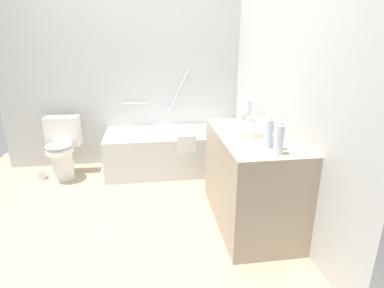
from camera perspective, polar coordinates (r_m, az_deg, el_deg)
ground_plane at (r=3.21m, az=-11.04°, el=-11.90°), size 3.80×3.80×0.00m
wall_back_tiled at (r=4.14m, az=-11.32°, el=13.08°), size 3.20×0.10×2.45m
wall_right_mirror at (r=3.04m, az=16.23°, el=10.65°), size 0.10×3.02×2.45m
bathtub at (r=3.96m, az=-3.42°, el=-1.01°), size 1.66×0.71×1.26m
toilet at (r=4.05m, az=-22.62°, el=-0.54°), size 0.40×0.50×0.73m
vanity_counter at (r=2.87m, az=10.66°, el=-6.32°), size 0.61×1.17×0.84m
sink_basin at (r=2.75m, az=10.42°, el=2.49°), size 0.35×0.35×0.06m
sink_faucet at (r=2.81m, az=14.39°, el=2.74°), size 0.11×0.15×0.08m
water_bottle_0 at (r=2.28m, az=15.71°, el=0.83°), size 0.06×0.06×0.23m
water_bottle_1 at (r=3.10m, az=10.14°, el=6.03°), size 0.07×0.07×0.24m
water_bottle_2 at (r=2.54m, az=13.65°, el=2.41°), size 0.06×0.06×0.20m
water_bottle_3 at (r=2.36m, az=15.40°, el=1.65°), size 0.06×0.06×0.25m
water_bottle_4 at (r=2.41m, az=13.89°, el=1.94°), size 0.06×0.06×0.23m
drinking_glass_0 at (r=3.04m, az=8.98°, el=4.60°), size 0.08×0.08×0.10m
drinking_glass_1 at (r=2.49m, az=14.77°, el=0.73°), size 0.06×0.06×0.08m
drinking_glass_2 at (r=2.97m, az=10.36°, el=4.09°), size 0.07×0.07×0.09m
toilet_paper_roll at (r=4.20m, az=-25.86°, el=-4.97°), size 0.11×0.11×0.12m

